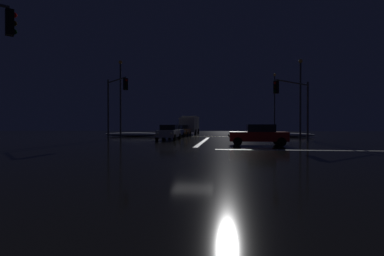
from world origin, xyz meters
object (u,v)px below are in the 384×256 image
Objects in this scene: streetlamp_left_near at (121,93)px; streetlamp_right_far at (275,100)px; sedan_blue at (174,131)px; streetlamp_right_near at (300,93)px; traffic_signal_nw at (115,97)px; traffic_signal_ne at (294,98)px; box_truck at (190,124)px; sedan_red_crossing at (258,135)px; sedan_silver at (169,132)px; sedan_orange at (183,130)px.

streetlamp_left_near is 26.22m from streetlamp_right_far.
sedan_blue is 0.49× the size of streetlamp_right_near.
traffic_signal_nw is 1.10× the size of traffic_signal_ne.
box_truck reaches higher than sedan_red_crossing.
traffic_signal_nw is 0.69× the size of streetlamp_right_near.
sedan_red_crossing is (8.29, -25.49, -0.91)m from box_truck.
streetlamp_right_far is (2.29, 22.79, 1.96)m from traffic_signal_ne.
sedan_red_crossing is at bearing -36.16° from streetlamp_left_near.
sedan_silver is 15.24m from streetlamp_right_near.
streetlamp_left_near is at bearing 143.84° from sedan_red_crossing.
streetlamp_left_near is at bearing 106.71° from traffic_signal_nw.
traffic_signal_ne is 0.60× the size of streetlamp_left_near.
streetlamp_right_near is (20.77, 0.00, -0.22)m from streetlamp_left_near.
box_truck is 1.35× the size of traffic_signal_nw.
streetlamp_right_near is at bearing 71.37° from traffic_signal_ne.
sedan_orange is 17.62m from streetlamp_right_far.
traffic_signal_ne is (3.58, 4.10, 3.09)m from sedan_red_crossing.
sedan_red_crossing is at bearing -118.34° from streetlamp_right_near.
streetlamp_right_near is at bearing 14.38° from sedan_silver.
traffic_signal_nw reaches higher than sedan_red_crossing.
box_truck is 0.89× the size of streetlamp_left_near.
traffic_signal_nw is (-4.68, -2.80, 3.42)m from sedan_silver.
sedan_red_crossing is 0.78× the size of traffic_signal_ne.
streetlamp_right_near is at bearing 0.00° from streetlamp_left_near.
box_truck is 1.49× the size of traffic_signal_ne.
traffic_signal_ne reaches higher than box_truck.
sedan_orange is at bearing 115.18° from sedan_red_crossing.
sedan_silver is 10.63m from sedan_orange.
sedan_silver is 1.00× the size of sedan_orange.
sedan_silver is at bearing 30.91° from traffic_signal_nw.
sedan_red_crossing is at bearing -55.33° from sedan_blue.
box_truck is at bearing 89.09° from sedan_orange.
streetlamp_right_near is at bearing 18.85° from traffic_signal_nw.
box_truck is at bearing 90.01° from sedan_silver.
traffic_signal_ne is at bearing -1.24° from traffic_signal_nw.
traffic_signal_ne is (11.99, -13.79, 3.09)m from sedan_orange.
traffic_signal_nw is 16.56m from traffic_signal_ne.
streetlamp_right_far reaches higher than sedan_blue.
sedan_blue is 5.37m from sedan_orange.
streetlamp_left_near reaches higher than box_truck.
streetlamp_left_near reaches higher than traffic_signal_nw.
sedan_orange and sedan_red_crossing have the same top height.
sedan_orange is at bearing 71.25° from traffic_signal_nw.
sedan_silver is at bearing -89.99° from box_truck.
sedan_red_crossing is at bearing -131.17° from traffic_signal_ne.
streetlamp_left_near reaches higher than sedan_red_crossing.
streetlamp_right_near is (14.16, -14.60, 3.42)m from box_truck.
sedan_orange is 18.53m from traffic_signal_ne.
streetlamp_left_near reaches higher than traffic_signal_ne.
sedan_silver is 6.44m from traffic_signal_nw.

